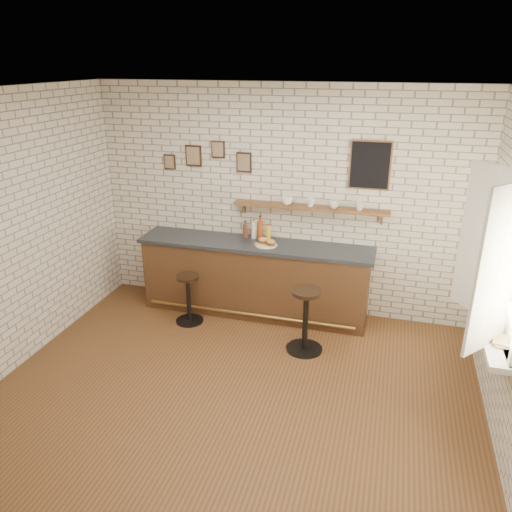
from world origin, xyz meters
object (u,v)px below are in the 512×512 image
object	(u,v)px
bitters_bottle_brown	(245,230)
shelf_cup_c	(334,204)
shelf_cup_b	(310,203)
ciabatta_sandwich	(267,242)
book_lower	(493,341)
bitters_bottle_amber	(260,229)
condiment_bottle_yellow	(268,233)
bitters_bottle_white	(254,230)
sandwich_plate	(266,245)
shelf_cup_a	(287,201)
bar_stool_right	(305,318)
bar_stool_left	(188,297)
book_upper	(493,338)
bar_counter	(255,278)
shelf_cup_d	(360,206)

from	to	relation	value
bitters_bottle_brown	shelf_cup_c	size ratio (longest dim) A/B	1.80
shelf_cup_b	ciabatta_sandwich	bearing A→B (deg)	165.02
bitters_bottle_brown	shelf_cup_b	size ratio (longest dim) A/B	2.13
shelf_cup_b	book_lower	bearing A→B (deg)	-85.45
bitters_bottle_amber	condiment_bottle_yellow	xyz separation A→B (m)	(0.11, 0.00, -0.04)
bitters_bottle_brown	bitters_bottle_white	world-z (taller)	bitters_bottle_white
sandwich_plate	bitters_bottle_white	distance (m)	0.34
sandwich_plate	shelf_cup_a	bearing A→B (deg)	50.97
ciabatta_sandwich	bar_stool_right	xyz separation A→B (m)	(0.66, -0.71, -0.64)
bar_stool_left	book_upper	world-z (taller)	book_upper
bar_counter	bar_stool_right	world-z (taller)	bar_counter
bitters_bottle_amber	book_upper	world-z (taller)	bitters_bottle_amber
bitters_bottle_amber	bar_stool_left	distance (m)	1.30
condiment_bottle_yellow	book_lower	distance (m)	3.12
sandwich_plate	shelf_cup_a	size ratio (longest dim) A/B	2.04
bitters_bottle_brown	shelf_cup_a	size ratio (longest dim) A/B	1.69
shelf_cup_b	book_upper	xyz separation A→B (m)	(1.98, -1.84, -0.59)
bar_stool_right	bitters_bottle_brown	bearing A→B (deg)	137.02
sandwich_plate	shelf_cup_c	bearing A→B (deg)	17.57
bar_counter	bar_stool_left	size ratio (longest dim) A/B	4.70
bitters_bottle_brown	bitters_bottle_amber	bearing A→B (deg)	0.00
bar_stool_right	book_lower	distance (m)	2.09
shelf_cup_b	shelf_cup_d	xyz separation A→B (m)	(0.62, 0.00, 0.00)
sandwich_plate	book_upper	bearing A→B (deg)	-32.48
bar_counter	bar_stool_right	xyz separation A→B (m)	(0.84, -0.77, -0.09)
bar_counter	book_lower	distance (m)	3.16
condiment_bottle_yellow	shelf_cup_a	distance (m)	0.51
shelf_cup_a	bar_stool_right	bearing A→B (deg)	-100.03
shelf_cup_b	bar_stool_right	bearing A→B (deg)	-122.96
shelf_cup_b	book_lower	world-z (taller)	shelf_cup_b
sandwich_plate	condiment_bottle_yellow	world-z (taller)	condiment_bottle_yellow
bitters_bottle_amber	shelf_cup_d	size ratio (longest dim) A/B	2.85
bar_counter	bitters_bottle_white	xyz separation A→B (m)	(-0.06, 0.18, 0.61)
shelf_cup_b	bitters_bottle_amber	bearing A→B (deg)	139.81
shelf_cup_b	sandwich_plate	bearing A→B (deg)	164.51
bitters_bottle_white	bitters_bottle_amber	xyz separation A→B (m)	(0.08, 0.00, 0.02)
shelf_cup_a	shelf_cup_c	xyz separation A→B (m)	(0.60, 0.00, -0.00)
condiment_bottle_yellow	shelf_cup_a	world-z (taller)	shelf_cup_a
bar_counter	shelf_cup_a	world-z (taller)	shelf_cup_a
bar_stool_right	book_lower	bearing A→B (deg)	-26.11
bitters_bottle_amber	shelf_cup_c	bearing A→B (deg)	1.34
shelf_cup_c	book_upper	size ratio (longest dim) A/B	0.64
ciabatta_sandwich	shelf_cup_c	size ratio (longest dim) A/B	2.04
bar_stool_left	book_lower	world-z (taller)	book_lower
bar_stool_left	shelf_cup_a	world-z (taller)	shelf_cup_a
bar_counter	bitters_bottle_white	bearing A→B (deg)	109.12
bitters_bottle_amber	condiment_bottle_yellow	distance (m)	0.12
ciabatta_sandwich	bar_stool_right	size ratio (longest dim) A/B	0.33
book_lower	sandwich_plate	bearing A→B (deg)	150.17
sandwich_plate	shelf_cup_a	xyz separation A→B (m)	(0.21, 0.26, 0.54)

